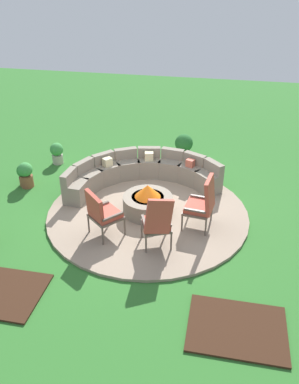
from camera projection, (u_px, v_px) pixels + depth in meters
ground_plane at (148, 214)px, 9.01m from camera, size 24.00×24.00×0.00m
patio_circle at (148, 213)px, 8.99m from camera, size 4.42×4.42×0.06m
mulch_bed_right at (237, 328)px, 6.20m from camera, size 1.50×1.14×0.04m
fire_pit at (148, 202)px, 8.85m from camera, size 1.09×1.09×0.67m
curved_stone_bench at (140, 173)px, 9.93m from camera, size 3.53×2.12×0.74m
lounge_chair_front_left at (102, 212)px, 7.96m from camera, size 0.79×0.83×1.06m
lounge_chair_front_right at (157, 222)px, 7.62m from camera, size 0.70×0.72×1.16m
lounge_chair_back_left at (203, 203)px, 8.19m from camera, size 0.64×0.68×1.15m
potted_plant_0 at (24, 174)px, 10.01m from camera, size 0.35×0.35×0.57m
potted_plant_1 at (57, 152)px, 11.07m from camera, size 0.36×0.36×0.59m
potted_plant_2 at (184, 145)px, 11.30m from camera, size 0.50×0.50×0.72m
potted_plant_4 at (26, 174)px, 9.92m from camera, size 0.35×0.35×0.65m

